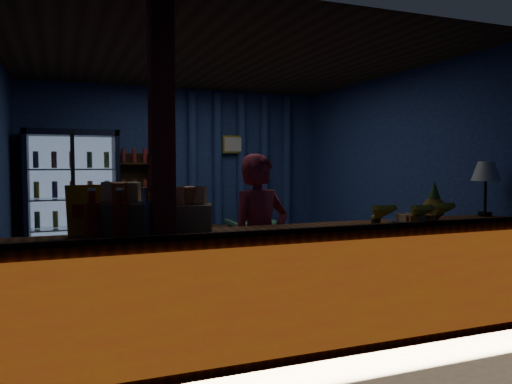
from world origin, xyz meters
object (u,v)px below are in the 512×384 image
(shopkeeper, at_px, (260,243))
(pastry_tray, at_px, (414,220))
(green_chair, at_px, (253,240))
(table_lamp, at_px, (486,173))

(shopkeeper, height_order, pastry_tray, shopkeeper)
(shopkeeper, height_order, green_chair, shopkeeper)
(shopkeeper, distance_m, pastry_tray, 1.32)
(green_chair, xyz_separation_m, pastry_tray, (0.16, -3.37, 0.66))
(pastry_tray, relative_size, table_lamp, 0.86)
(table_lamp, bearing_deg, pastry_tray, -169.19)
(green_chair, bearing_deg, shopkeeper, 72.47)
(pastry_tray, height_order, table_lamp, table_lamp)
(shopkeeper, bearing_deg, pastry_tray, -36.29)
(shopkeeper, height_order, table_lamp, shopkeeper)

